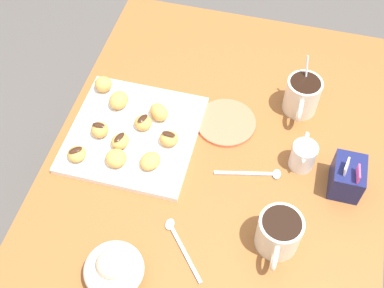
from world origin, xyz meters
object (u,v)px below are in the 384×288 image
at_px(sugar_caddy, 347,177).
at_px(beignet_2, 119,100).
at_px(beignet_4, 143,123).
at_px(beignet_9, 120,141).
at_px(coffee_mug_cream_right, 279,233).
at_px(beignet_5, 169,139).
at_px(coffee_mug_cream_left, 302,95).
at_px(beignet_1, 116,158).
at_px(saucer_coral_left, 225,122).
at_px(beignet_8, 103,84).
at_px(beignet_3, 77,154).
at_px(beignet_6, 100,130).
at_px(pastry_plate_square, 133,135).
at_px(cream_pitcher_white, 303,154).
at_px(dining_table, 216,181).
at_px(beignet_7, 159,112).
at_px(ice_cream_bowl, 114,268).
at_px(beignet_0, 150,161).

xyz_separation_m(sugar_caddy, beignet_2, (-0.09, -0.59, -0.01)).
relative_size(beignet_4, beignet_9, 0.95).
xyz_separation_m(coffee_mug_cream_right, beignet_5, (-0.19, -0.30, -0.02)).
bearing_deg(coffee_mug_cream_left, beignet_1, -54.24).
relative_size(beignet_2, beignet_9, 1.17).
bearing_deg(saucer_coral_left, beignet_8, -93.54).
height_order(coffee_mug_cream_right, beignet_5, coffee_mug_cream_right).
height_order(coffee_mug_cream_right, beignet_4, coffee_mug_cream_right).
distance_m(beignet_3, beignet_6, 0.08).
bearing_deg(pastry_plate_square, cream_pitcher_white, 93.48).
bearing_deg(sugar_caddy, dining_table, -93.11).
bearing_deg(beignet_2, beignet_4, 57.91).
relative_size(beignet_1, beignet_8, 1.12).
height_order(cream_pitcher_white, beignet_2, cream_pitcher_white).
relative_size(coffee_mug_cream_right, beignet_9, 2.83).
bearing_deg(beignet_7, coffee_mug_cream_left, 110.81).
distance_m(coffee_mug_cream_right, ice_cream_bowl, 0.35).
xyz_separation_m(dining_table, beignet_1, (0.10, -0.23, 0.16)).
bearing_deg(dining_table, beignet_9, -79.06).
height_order(coffee_mug_cream_left, beignet_7, coffee_mug_cream_left).
height_order(beignet_2, beignet_6, beignet_2).
bearing_deg(cream_pitcher_white, sugar_caddy, 69.96).
bearing_deg(coffee_mug_cream_left, beignet_5, -55.57).
distance_m(beignet_2, beignet_9, 0.13).
relative_size(ice_cream_bowl, beignet_7, 2.25).
height_order(dining_table, coffee_mug_cream_right, coffee_mug_cream_right).
bearing_deg(beignet_1, beignet_9, -171.64).
xyz_separation_m(saucer_coral_left, beignet_4, (0.07, -0.19, 0.03)).
xyz_separation_m(dining_table, beignet_5, (0.01, -0.12, 0.16)).
height_order(coffee_mug_cream_left, beignet_0, coffee_mug_cream_left).
relative_size(sugar_caddy, beignet_6, 2.35).
xyz_separation_m(beignet_6, beignet_8, (-0.14, -0.04, 0.00)).
bearing_deg(beignet_6, beignet_7, 125.45).
distance_m(dining_table, beignet_9, 0.29).
relative_size(beignet_7, beignet_8, 1.21).
xyz_separation_m(sugar_caddy, saucer_coral_left, (-0.11, -0.31, -0.04)).
bearing_deg(pastry_plate_square, ice_cream_bowl, 12.69).
distance_m(cream_pitcher_white, beignet_5, 0.32).
bearing_deg(beignet_5, coffee_mug_cream_left, 124.43).
height_order(ice_cream_bowl, beignet_3, ice_cream_bowl).
relative_size(coffee_mug_cream_left, beignet_5, 3.14).
xyz_separation_m(beignet_4, beignet_7, (-0.04, 0.03, 0.00)).
distance_m(cream_pitcher_white, beignet_4, 0.40).
relative_size(ice_cream_bowl, beignet_4, 2.77).
bearing_deg(beignet_0, beignet_8, -135.96).
bearing_deg(beignet_1, beignet_2, -162.63).
height_order(beignet_3, beignet_8, beignet_8).
distance_m(saucer_coral_left, beignet_4, 0.21).
distance_m(coffee_mug_cream_left, beignet_2, 0.47).
xyz_separation_m(beignet_0, beignet_4, (-0.10, -0.05, 0.00)).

